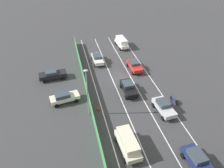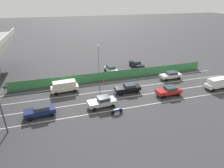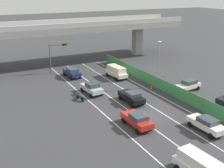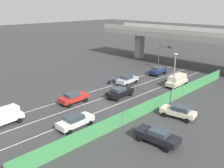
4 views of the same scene
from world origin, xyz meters
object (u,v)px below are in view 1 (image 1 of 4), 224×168
(car_sedan_red, at_px, (135,66))
(motorcycle, at_px, (174,100))
(car_van_white, at_px, (122,42))
(car_sedan_black, at_px, (129,87))
(car_sedan_silver, at_px, (164,107))
(traffic_cone, at_px, (99,108))
(car_sedan_white, at_px, (97,58))
(car_van_cream, at_px, (128,143))
(parked_sedan_cream, at_px, (64,97))
(parked_sedan_dark, at_px, (52,74))
(street_lamp, at_px, (87,89))
(car_sedan_navy, at_px, (198,160))

(car_sedan_red, xyz_separation_m, motorcycle, (-2.87, 10.49, -0.44))
(car_van_white, height_order, motorcycle, car_van_white)
(car_sedan_black, bearing_deg, car_van_white, -101.68)
(car_sedan_silver, xyz_separation_m, motorcycle, (-2.48, -1.60, -0.48))
(car_sedan_silver, relative_size, traffic_cone, 6.01)
(traffic_cone, bearing_deg, car_sedan_white, -99.65)
(car_van_cream, bearing_deg, parked_sedan_cream, -57.93)
(traffic_cone, bearing_deg, parked_sedan_cream, -32.72)
(car_van_cream, height_order, car_sedan_silver, car_van_cream)
(car_van_white, bearing_deg, parked_sedan_dark, 32.69)
(parked_sedan_cream, relative_size, street_lamp, 0.62)
(car_van_white, distance_m, car_sedan_red, 10.11)
(car_van_cream, xyz_separation_m, traffic_cone, (2.05, -7.75, -0.85))
(car_sedan_silver, height_order, car_sedan_navy, car_sedan_silver)
(car_sedan_black, height_order, parked_sedan_cream, parked_sedan_cream)
(car_van_cream, distance_m, parked_sedan_dark, 19.56)
(car_sedan_silver, bearing_deg, motorcycle, -147.23)
(parked_sedan_dark, distance_m, street_lamp, 12.07)
(motorcycle, bearing_deg, car_sedan_red, -74.71)
(parked_sedan_dark, bearing_deg, parked_sedan_cream, 102.99)
(parked_sedan_dark, bearing_deg, car_van_cream, 115.26)
(car_sedan_black, distance_m, car_sedan_red, 7.15)
(car_sedan_white, bearing_deg, car_van_cream, 89.17)
(car_sedan_red, bearing_deg, parked_sedan_cream, 26.27)
(car_sedan_black, relative_size, street_lamp, 0.62)
(parked_sedan_cream, xyz_separation_m, street_lamp, (-3.21, 3.57, 3.53))
(car_sedan_silver, distance_m, car_van_white, 22.19)
(car_sedan_silver, relative_size, car_sedan_red, 1.01)
(car_van_white, xyz_separation_m, traffic_cone, (8.89, 19.68, -0.84))
(car_sedan_white, bearing_deg, car_sedan_silver, 111.94)
(car_sedan_navy, xyz_separation_m, motorcycle, (-2.63, -10.73, -0.46))
(car_sedan_white, distance_m, car_sedan_silver, 17.71)
(car_van_cream, relative_size, traffic_cone, 6.67)
(car_van_cream, relative_size, car_sedan_white, 1.09)
(motorcycle, relative_size, parked_sedan_dark, 0.40)
(car_van_white, relative_size, car_sedan_red, 1.10)
(car_sedan_red, distance_m, parked_sedan_cream, 14.83)
(car_sedan_black, bearing_deg, car_sedan_silver, 121.81)
(car_sedan_navy, distance_m, motorcycle, 11.06)
(motorcycle, height_order, street_lamp, street_lamp)
(traffic_cone, bearing_deg, street_lamp, 20.41)
(car_sedan_navy, relative_size, parked_sedan_cream, 0.98)
(car_sedan_navy, height_order, car_sedan_red, car_sedan_navy)
(street_lamp, bearing_deg, motorcycle, 178.42)
(car_van_white, xyz_separation_m, parked_sedan_cream, (13.59, 16.66, -0.27))
(street_lamp, bearing_deg, traffic_cone, -159.59)
(car_sedan_black, relative_size, car_sedan_red, 1.04)
(car_van_cream, xyz_separation_m, street_lamp, (3.54, -7.20, 3.26))
(car_van_white, distance_m, street_lamp, 22.98)
(parked_sedan_dark, bearing_deg, car_sedan_red, 178.64)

